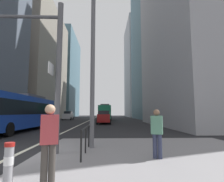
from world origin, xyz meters
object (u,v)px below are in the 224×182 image
Objects in this scene: bollard_left at (9,164)px; pedestrian_walking at (157,131)px; city_bus_red_receding at (105,112)px; car_receding_far at (104,117)px; traffic_signal_gantry at (4,50)px; pedestrian_waiting at (49,139)px; car_receding_near at (102,116)px; street_lamp_post at (93,35)px; city_bus_red_distant at (104,112)px; car_oncoming_mid at (68,116)px; city_bus_blue_oncoming at (20,111)px.

pedestrian_walking is (3.66, 2.45, 0.39)m from bollard_left.
city_bus_red_receding is 13.32m from car_receding_far.
traffic_signal_gantry is 3.80× the size of pedestrian_waiting.
car_receding_near is 25.66m from pedestrian_walking.
street_lamp_post reaches higher than bollard_left.
street_lamp_post is at bearing 139.92° from pedestrian_walking.
bollard_left is 0.88m from pedestrian_waiting.
city_bus_red_distant is 2.47× the size of car_receding_near.
car_receding_far is 2.67× the size of pedestrian_waiting.
car_oncoming_mid is 38.46m from pedestrian_waiting.
city_bus_blue_oncoming is 7.00× the size of pedestrian_waiting.
traffic_signal_gantry is at bearing 133.33° from pedestrian_waiting.
pedestrian_walking is at bearing -48.43° from city_bus_blue_oncoming.
city_bus_red_distant is 20.66m from car_oncoming_mid.
bollard_left is 4.43m from pedestrian_walking.
city_bus_red_distant reaches higher than pedestrian_walking.
pedestrian_waiting is at bearing -91.29° from car_receding_near.
car_receding_near and car_receding_far have the same top height.
pedestrian_waiting is at bearing -98.86° from street_lamp_post.
car_oncoming_mid and car_receding_near have the same top height.
pedestrian_waiting is at bearing -144.99° from pedestrian_walking.
street_lamp_post is at bearing 17.91° from traffic_signal_gantry.
city_bus_blue_oncoming is 2.65× the size of car_receding_near.
traffic_signal_gantry is (4.48, -34.79, 3.14)m from car_oncoming_mid.
city_bus_red_distant is at bearing 80.79° from city_bus_blue_oncoming.
city_bus_red_distant is (-0.52, 20.17, 0.00)m from city_bus_red_receding.
city_bus_blue_oncoming is 1.84× the size of traffic_signal_gantry.
city_bus_red_receding is (7.65, 23.81, -0.00)m from city_bus_blue_oncoming.
pedestrian_walking is (2.43, -54.76, -0.78)m from city_bus_red_distant.
street_lamp_post is (0.07, -52.77, 3.45)m from city_bus_red_distant.
bollard_left is (-1.23, -57.21, -1.17)m from city_bus_red_distant.
bollard_left is at bearing -80.16° from car_oncoming_mid.
city_bus_blue_oncoming is 44.55m from city_bus_red_distant.
street_lamp_post is (-0.32, -19.31, 4.29)m from car_receding_far.
car_oncoming_mid is (-7.84, -19.09, -0.85)m from city_bus_red_distant.
city_bus_red_receding reaches higher than car_oncoming_mid.
city_bus_blue_oncoming is 14.54m from bollard_left.
city_bus_blue_oncoming is 1.11× the size of city_bus_red_receding.
city_bus_red_receding is 9.09m from car_receding_near.
traffic_signal_gantry reaches higher than bollard_left.
city_bus_red_distant is 33.47m from car_receding_far.
traffic_signal_gantry is at bearing -97.90° from car_receding_near.
city_bus_blue_oncoming reaches higher than bollard_left.
traffic_signal_gantry reaches higher than city_bus_blue_oncoming.
city_bus_red_distant is at bearing 90.12° from car_receding_near.
bollard_left is (-1.63, -23.75, -0.33)m from car_receding_far.
pedestrian_waiting reaches higher than bollard_left.
city_bus_red_receding is at bearing 93.17° from pedestrian_walking.
street_lamp_post is at bearing -76.77° from car_oncoming_mid.
car_oncoming_mid is at bearing 100.92° from pedestrian_waiting.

